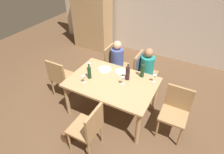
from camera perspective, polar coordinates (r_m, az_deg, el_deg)
name	(u,v)px	position (r m, az deg, el deg)	size (l,w,h in m)	color
ground_plane	(112,111)	(3.95, 0.00, -10.07)	(10.00, 10.00, 0.00)	brown
rear_room_partition	(160,9)	(5.51, 14.30, 19.34)	(6.40, 0.12, 2.70)	beige
armoire_cabinet	(92,12)	(5.93, -6.09, 18.80)	(1.18, 0.62, 2.18)	tan
dining_table	(112,85)	(3.50, 0.00, -2.45)	(1.58, 1.07, 0.76)	tan
chair_far_right	(141,68)	(4.16, 8.80, 2.79)	(0.46, 0.44, 0.92)	#A87F51
chair_far_left	(114,62)	(4.41, 0.51, 4.43)	(0.44, 0.44, 0.92)	#A87F51
chair_right_end	(176,109)	(3.41, 18.59, -9.11)	(0.44, 0.44, 0.92)	#A87F51
chair_left_end	(61,76)	(4.10, -15.19, 0.26)	(0.44, 0.44, 0.92)	#A87F51
chair_near	(89,127)	(3.01, -6.97, -14.69)	(0.44, 0.44, 0.92)	#A87F51
person_woman_host	(148,68)	(4.10, 10.79, 2.69)	(0.33, 0.29, 1.09)	#33333D
person_man_bearded	(118,60)	(4.31, 1.85, 5.21)	(0.33, 0.29, 1.09)	#33333D
wine_bottle_tall_green	(128,73)	(3.42, 4.72, 1.35)	(0.08, 0.08, 0.33)	black
wine_bottle_dark_red	(143,70)	(3.53, 9.17, 2.13)	(0.07, 0.07, 0.34)	#19381E
wine_bottle_short_olive	(89,72)	(3.48, -6.85, 1.57)	(0.07, 0.07, 0.31)	#19381E
wine_glass_near_left	(123,79)	(3.33, 3.28, -0.65)	(0.07, 0.07, 0.15)	silver
wine_glass_centre	(155,77)	(3.46, 12.72, 0.03)	(0.07, 0.07, 0.15)	silver
wine_glass_near_right	(84,78)	(3.39, -8.44, -0.22)	(0.07, 0.07, 0.15)	silver
wine_glass_far	(89,65)	(3.71, -6.80, 3.47)	(0.07, 0.07, 0.15)	silver
dinner_plate_host	(121,72)	(3.69, 2.78, 1.64)	(0.24, 0.24, 0.01)	white
dinner_plate_guest_left	(105,69)	(3.76, -2.20, 2.34)	(0.26, 0.26, 0.01)	white
handbag	(70,133)	(3.53, -12.60, -16.19)	(0.28, 0.12, 0.22)	brown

